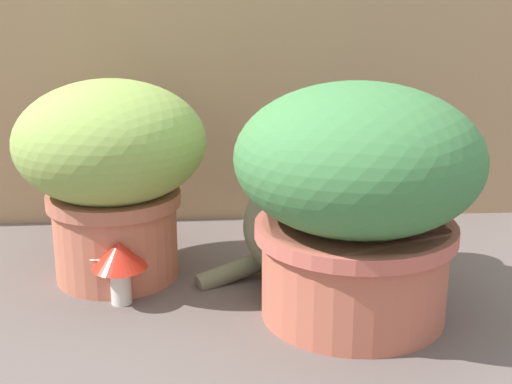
% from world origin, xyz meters
% --- Properties ---
extents(ground_plane, '(6.00, 6.00, 0.00)m').
position_xyz_m(ground_plane, '(0.00, 0.00, 0.00)').
color(ground_plane, '#5F524F').
extents(cardboard_backdrop, '(1.24, 0.03, 0.94)m').
position_xyz_m(cardboard_backdrop, '(0.06, 0.49, 0.47)').
color(cardboard_backdrop, tan).
rests_on(cardboard_backdrop, ground).
extents(grass_planter, '(0.34, 0.34, 0.37)m').
position_xyz_m(grass_planter, '(-0.23, 0.16, 0.21)').
color(grass_planter, '#C06A50').
rests_on(grass_planter, ground).
extents(leafy_planter, '(0.39, 0.39, 0.38)m').
position_xyz_m(leafy_planter, '(0.18, -0.03, 0.21)').
color(leafy_planter, '#C1644D').
rests_on(leafy_planter, ground).
extents(cat, '(0.39, 0.26, 0.32)m').
position_xyz_m(cat, '(0.15, 0.14, 0.12)').
color(cat, '#77775A').
rests_on(cat, ground).
extents(mushroom_ornament_pink, '(0.10, 0.10, 0.12)m').
position_xyz_m(mushroom_ornament_pink, '(-0.23, 0.09, 0.09)').
color(mushroom_ornament_pink, silver).
rests_on(mushroom_ornament_pink, ground).
extents(mushroom_ornament_red, '(0.09, 0.09, 0.11)m').
position_xyz_m(mushroom_ornament_red, '(-0.21, 0.04, 0.08)').
color(mushroom_ornament_red, silver).
rests_on(mushroom_ornament_red, ground).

